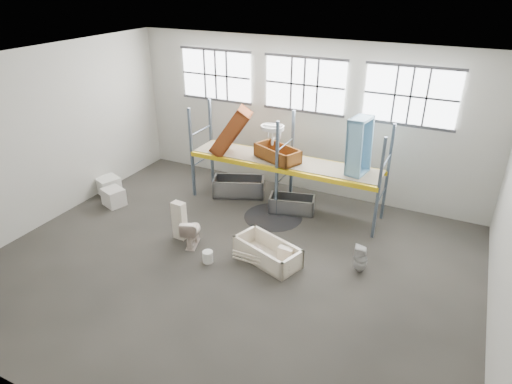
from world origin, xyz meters
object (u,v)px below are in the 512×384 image
Objects in this scene: steel_tub_left at (239,186)px; bucket at (208,257)px; toilet_beige at (192,231)px; carton_near at (114,197)px; rust_tub_flat at (277,153)px; toilet_white at (361,259)px; steel_tub_right at (292,204)px; blue_tub_upright at (359,146)px; cistern_tall at (180,220)px; bathtub_beige at (267,252)px.

steel_tub_left reaches higher than bucket.
toilet_beige is 1.26× the size of carton_near.
toilet_white is at bearing -34.14° from rust_tub_flat.
steel_tub_right is 0.84× the size of blue_tub_upright.
blue_tub_upright reaches higher than steel_tub_left.
blue_tub_upright is 2.54× the size of carton_near.
blue_tub_upright is at bearing -156.23° from toilet_beige.
steel_tub_left reaches higher than carton_near.
toilet_beige is 3.57m from rust_tub_flat.
bucket is at bearing -17.19° from carton_near.
toilet_white is (4.45, 0.84, -0.05)m from toilet_beige.
cistern_tall is 0.77× the size of rust_tub_flat.
bathtub_beige is 1.07× the size of blue_tub_upright.
toilet_beige reaches higher than carton_near.
steel_tub_left is 3.92m from bucket.
steel_tub_left is at bearing 90.05° from cistern_tall.
steel_tub_left is 4.40m from blue_tub_upright.
steel_tub_left is at bearing 179.38° from blue_tub_upright.
carton_near reaches higher than bucket.
rust_tub_flat is (-0.58, 0.10, 1.57)m from steel_tub_right.
cistern_tall is at bearing 153.16° from bucket.
blue_tub_upright reaches higher than toilet_beige.
toilet_beige is at bearing -88.37° from toilet_white.
bathtub_beige is at bearing -84.26° from toilet_white.
bucket is at bearing -126.76° from blue_tub_upright.
toilet_white is (4.94, 0.70, -0.20)m from cistern_tall.
bathtub_beige is at bearing 168.39° from toilet_beige.
rust_tub_flat is 2.48m from blue_tub_upright.
blue_tub_upright is at bearing 3.33° from rust_tub_flat.
toilet_beige is 3.44m from steel_tub_right.
cistern_tall is at bearing -143.21° from blue_tub_upright.
steel_tub_left is 4.06m from carton_near.
steel_tub_left is 1.21× the size of steel_tub_right.
bucket is at bearing -105.12° from steel_tub_right.
carton_near is (-5.72, 0.60, 0.02)m from bathtub_beige.
steel_tub_left is 2.11m from rust_tub_flat.
bucket is (-0.94, -3.47, -0.10)m from steel_tub_right.
blue_tub_upright is (2.41, 0.14, 0.57)m from rust_tub_flat.
cistern_tall is 3.54× the size of bucket.
toilet_white is at bearing 172.83° from toilet_beige.
bathtub_beige reaches higher than bucket.
toilet_beige is 0.53m from cistern_tall.
cistern_tall reaches higher than steel_tub_left.
carton_near is at bearing -154.84° from rust_tub_flat.
cistern_tall is at bearing -158.68° from bathtub_beige.
toilet_white is (2.28, 0.60, 0.10)m from bathtub_beige.
bathtub_beige is at bearing -115.69° from blue_tub_upright.
toilet_white is 5.30m from steel_tub_left.
steel_tub_right is at bearing -137.20° from toilet_white.
toilet_beige is 3.25m from steel_tub_left.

